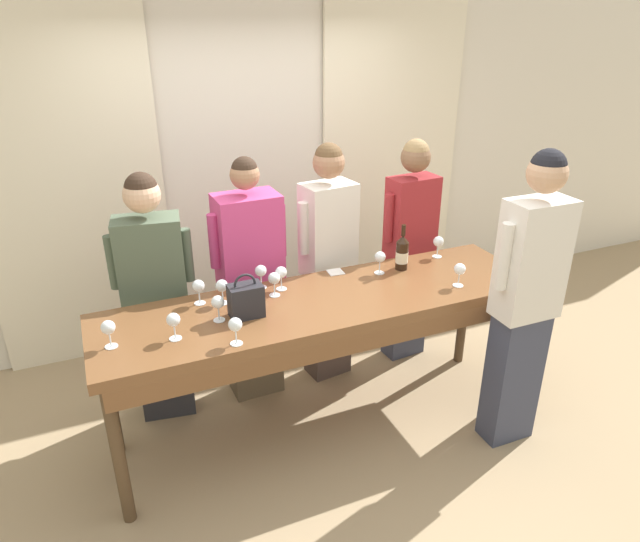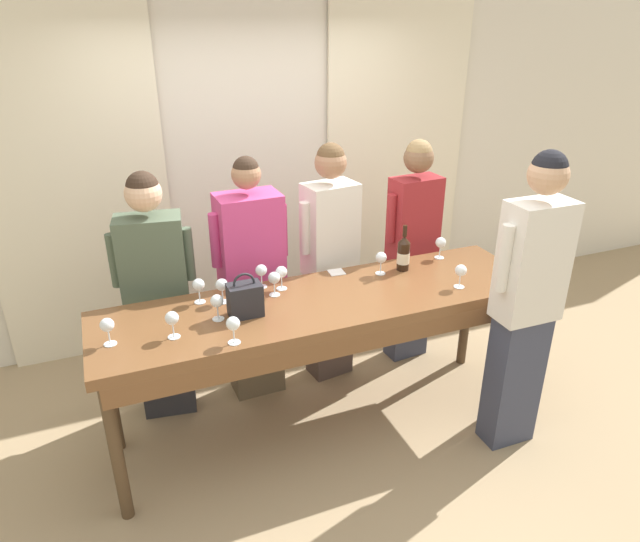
{
  "view_description": "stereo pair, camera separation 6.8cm",
  "coord_description": "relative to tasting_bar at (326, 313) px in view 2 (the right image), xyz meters",
  "views": [
    {
      "loc": [
        -1.23,
        -2.79,
        2.54
      ],
      "look_at": [
        0.0,
        0.07,
        1.11
      ],
      "focal_mm": 32.0,
      "sensor_mm": 36.0,
      "label": 1
    },
    {
      "loc": [
        -1.17,
        -2.82,
        2.54
      ],
      "look_at": [
        0.0,
        0.07,
        1.11
      ],
      "focal_mm": 32.0,
      "sensor_mm": 36.0,
      "label": 2
    }
  ],
  "objects": [
    {
      "name": "curtain_panel_right",
      "position": [
        1.31,
        1.56,
        0.48
      ],
      "size": [
        1.3,
        0.03,
        2.69
      ],
      "color": "#EFE5C6",
      "rests_on": "ground_plane"
    },
    {
      "name": "host_pouring",
      "position": [
        1.05,
        -0.52,
        0.13
      ],
      "size": [
        0.48,
        0.22,
        1.88
      ],
      "color": "#383D51",
      "rests_on": "ground_plane"
    },
    {
      "name": "wine_glass_back_mid",
      "position": [
        -1.23,
        -0.04,
        0.2
      ],
      "size": [
        0.07,
        0.07,
        0.15
      ],
      "color": "white",
      "rests_on": "tasting_bar"
    },
    {
      "name": "ground_plane",
      "position": [
        0.0,
        0.02,
        -0.87
      ],
      "size": [
        18.0,
        18.0,
        0.0
      ],
      "primitive_type": "plane",
      "color": "tan"
    },
    {
      "name": "wine_glass_by_handbag",
      "position": [
        -0.58,
        0.2,
        0.2
      ],
      "size": [
        0.07,
        0.07,
        0.15
      ],
      "color": "white",
      "rests_on": "tasting_bar"
    },
    {
      "name": "guest_pink_top",
      "position": [
        -0.29,
        0.6,
        0.0
      ],
      "size": [
        0.52,
        0.28,
        1.72
      ],
      "color": "brown",
      "rests_on": "ground_plane"
    },
    {
      "name": "wine_glass_near_host",
      "position": [
        -0.27,
        0.18,
        0.2
      ],
      "size": [
        0.07,
        0.07,
        0.15
      ],
      "color": "white",
      "rests_on": "tasting_bar"
    },
    {
      "name": "wine_glass_back_right",
      "position": [
        -0.31,
        0.31,
        0.2
      ],
      "size": [
        0.07,
        0.07,
        0.15
      ],
      "color": "white",
      "rests_on": "tasting_bar"
    },
    {
      "name": "napkin",
      "position": [
        0.21,
        0.33,
        0.09
      ],
      "size": [
        0.11,
        0.11,
        0.0
      ],
      "color": "white",
      "rests_on": "tasting_bar"
    },
    {
      "name": "wine_bottle",
      "position": [
        0.64,
        0.21,
        0.21
      ],
      "size": [
        0.08,
        0.08,
        0.31
      ],
      "color": "black",
      "rests_on": "tasting_bar"
    },
    {
      "name": "tasting_bar",
      "position": [
        0.0,
        0.0,
        0.0
      ],
      "size": [
        2.73,
        0.73,
        0.96
      ],
      "color": "brown",
      "rests_on": "ground_plane"
    },
    {
      "name": "guest_cream_sweater",
      "position": [
        0.28,
        0.6,
        0.06
      ],
      "size": [
        0.47,
        0.28,
        1.76
      ],
      "color": "#473833",
      "rests_on": "ground_plane"
    },
    {
      "name": "wine_glass_back_left",
      "position": [
        -0.2,
        0.24,
        0.2
      ],
      "size": [
        0.07,
        0.07,
        0.15
      ],
      "color": "white",
      "rests_on": "tasting_bar"
    },
    {
      "name": "wall_back",
      "position": [
        0.0,
        1.62,
        0.53
      ],
      "size": [
        12.0,
        0.06,
        2.8
      ],
      "color": "silver",
      "rests_on": "ground_plane"
    },
    {
      "name": "handbag",
      "position": [
        -0.49,
        0.0,
        0.19
      ],
      "size": [
        0.19,
        0.12,
        0.26
      ],
      "color": "#232328",
      "rests_on": "tasting_bar"
    },
    {
      "name": "wine_glass_by_bottle",
      "position": [
        -0.71,
        0.25,
        0.2
      ],
      "size": [
        0.07,
        0.07,
        0.15
      ],
      "color": "white",
      "rests_on": "tasting_bar"
    },
    {
      "name": "wine_glass_center_right",
      "position": [
        0.84,
        -0.15,
        0.2
      ],
      "size": [
        0.07,
        0.07,
        0.15
      ],
      "color": "white",
      "rests_on": "tasting_bar"
    },
    {
      "name": "wine_glass_front_right",
      "position": [
        0.98,
        0.29,
        0.2
      ],
      "size": [
        0.07,
        0.07,
        0.15
      ],
      "color": "white",
      "rests_on": "tasting_bar"
    },
    {
      "name": "wine_glass_front_left",
      "position": [
        -0.63,
        -0.27,
        0.2
      ],
      "size": [
        0.07,
        0.07,
        0.15
      ],
      "color": "white",
      "rests_on": "tasting_bar"
    },
    {
      "name": "wine_glass_front_mid",
      "position": [
        -0.65,
        0.01,
        0.2
      ],
      "size": [
        0.07,
        0.07,
        0.15
      ],
      "color": "white",
      "rests_on": "tasting_bar"
    },
    {
      "name": "curtain_panel_left",
      "position": [
        -1.31,
        1.56,
        0.48
      ],
      "size": [
        1.3,
        0.03,
        2.69
      ],
      "color": "#EFE5C6",
      "rests_on": "ground_plane"
    },
    {
      "name": "wine_glass_center_left",
      "position": [
        -0.91,
        -0.09,
        0.2
      ],
      "size": [
        0.07,
        0.07,
        0.15
      ],
      "color": "white",
      "rests_on": "tasting_bar"
    },
    {
      "name": "guest_olive_jacket",
      "position": [
        -0.92,
        0.6,
        0.01
      ],
      "size": [
        0.52,
        0.29,
        1.69
      ],
      "color": "#28282D",
      "rests_on": "ground_plane"
    },
    {
      "name": "wine_glass_center_mid",
      "position": [
        0.48,
        0.21,
        0.2
      ],
      "size": [
        0.07,
        0.07,
        0.15
      ],
      "color": "white",
      "rests_on": "tasting_bar"
    },
    {
      "name": "guest_striped_shirt",
      "position": [
        0.95,
        0.6,
        0.06
      ],
      "size": [
        0.47,
        0.23,
        1.73
      ],
      "color": "#383D51",
      "rests_on": "ground_plane"
    }
  ]
}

